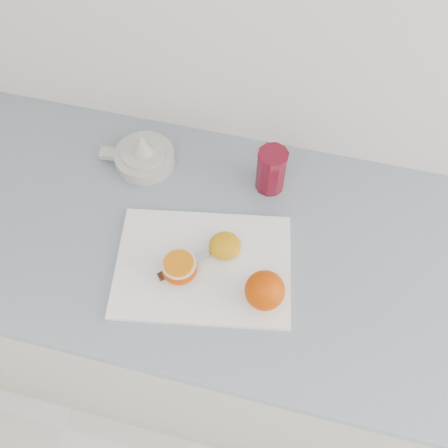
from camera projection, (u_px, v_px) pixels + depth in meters
name	position (u px, v px, depth m)	size (l,w,h in m)	color
counter	(223.00, 314.00, 1.48)	(2.53, 0.64, 0.89)	beige
cutting_board	(203.00, 266.00, 1.06)	(0.37, 0.26, 0.01)	white
whole_orange	(265.00, 290.00, 0.98)	(0.08, 0.08, 0.08)	red
half_orange	(179.00, 268.00, 1.03)	(0.07, 0.07, 0.05)	red
squeezed_shell	(225.00, 246.00, 1.06)	(0.07, 0.07, 0.03)	orange
paring_knife	(183.00, 265.00, 1.05)	(0.14, 0.14, 0.01)	#402315
citrus_juicer	(144.00, 156.00, 1.20)	(0.18, 0.14, 0.10)	silver
red_tumbler	(271.00, 171.00, 1.14)	(0.07, 0.07, 0.11)	maroon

